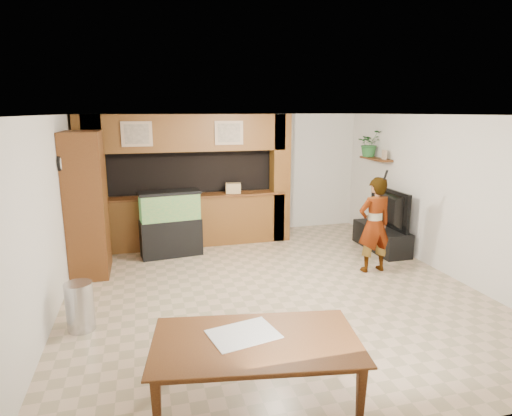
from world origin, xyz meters
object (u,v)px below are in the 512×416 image
object	(u,v)px
television	(383,208)
dining_table	(256,375)
pantry_cabinet	(87,204)
aquarium	(171,224)
person	(374,225)

from	to	relation	value
television	dining_table	size ratio (longest dim) A/B	0.69
pantry_cabinet	aquarium	xyz separation A→B (m)	(1.36, 0.53, -0.57)
television	pantry_cabinet	bearing A→B (deg)	88.43
pantry_cabinet	dining_table	world-z (taller)	pantry_cabinet
pantry_cabinet	aquarium	world-z (taller)	pantry_cabinet
pantry_cabinet	person	bearing A→B (deg)	-14.26
television	person	bearing A→B (deg)	142.54
pantry_cabinet	aquarium	distance (m)	1.57
pantry_cabinet	person	world-z (taller)	pantry_cabinet
pantry_cabinet	television	xyz separation A→B (m)	(5.35, -0.18, -0.34)
pantry_cabinet	aquarium	bearing A→B (deg)	21.35
aquarium	pantry_cabinet	bearing A→B (deg)	-165.29
aquarium	dining_table	size ratio (longest dim) A/B	0.66
television	person	xyz separation A→B (m)	(-0.76, -0.98, -0.03)
aquarium	person	distance (m)	3.65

